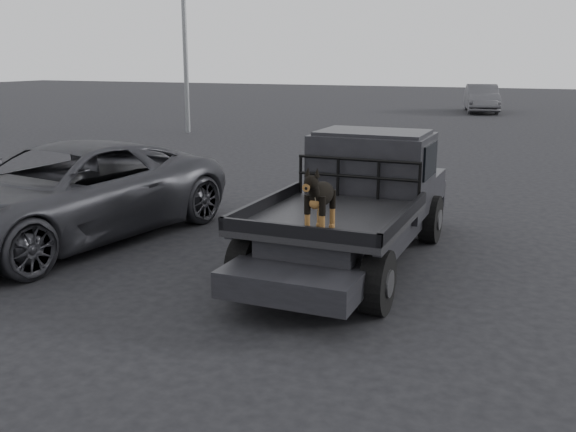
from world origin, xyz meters
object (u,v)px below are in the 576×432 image
at_px(flatbed_ute, 353,232).
at_px(parked_suv, 66,193).
at_px(dog, 320,199).
at_px(distant_car_a, 482,98).

bearing_deg(flatbed_ute, parked_suv, -172.12).
relative_size(dog, distant_car_a, 0.16).
height_order(flatbed_ute, distant_car_a, distant_car_a).
distance_m(dog, distant_car_a, 29.53).
bearing_deg(flatbed_ute, distant_car_a, 92.86).
bearing_deg(parked_suv, flatbed_ute, 17.11).
height_order(parked_suv, distant_car_a, parked_suv).
height_order(dog, distant_car_a, dog).
bearing_deg(distant_car_a, flatbed_ute, -98.58).
height_order(flatbed_ute, dog, dog).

